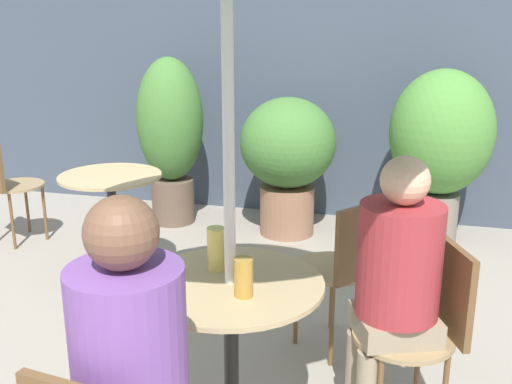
{
  "coord_description": "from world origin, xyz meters",
  "views": [
    {
      "loc": [
        0.81,
        -1.97,
        1.74
      ],
      "look_at": [
        0.18,
        0.47,
        1.0
      ],
      "focal_mm": 42.0,
      "sensor_mm": 36.0,
      "label": 1
    }
  ],
  "objects_px": {
    "cafe_table_near": "(231,325)",
    "seated_person_0": "(133,367)",
    "bistro_chair_1": "(425,320)",
    "potted_plant_0": "(170,131)",
    "bistro_chair_3": "(5,179)",
    "seated_person_1": "(395,277)",
    "beer_glass_1": "(243,277)",
    "cafe_table_far": "(112,206)",
    "potted_plant_2": "(441,140)",
    "bistro_chair_2": "(346,261)",
    "beer_glass_0": "(216,249)",
    "potted_plant_1": "(288,153)"
  },
  "relations": [
    {
      "from": "cafe_table_far",
      "to": "beer_glass_1",
      "type": "relative_size",
      "value": 5.09
    },
    {
      "from": "seated_person_1",
      "to": "potted_plant_1",
      "type": "distance_m",
      "value": 2.53
    },
    {
      "from": "cafe_table_near",
      "to": "bistro_chair_1",
      "type": "height_order",
      "value": "bistro_chair_1"
    },
    {
      "from": "seated_person_0",
      "to": "potted_plant_2",
      "type": "relative_size",
      "value": 0.94
    },
    {
      "from": "bistro_chair_3",
      "to": "potted_plant_2",
      "type": "bearing_deg",
      "value": -139.11
    },
    {
      "from": "beer_glass_0",
      "to": "potted_plant_2",
      "type": "relative_size",
      "value": 0.13
    },
    {
      "from": "bistro_chair_2",
      "to": "seated_person_1",
      "type": "height_order",
      "value": "seated_person_1"
    },
    {
      "from": "beer_glass_0",
      "to": "seated_person_0",
      "type": "bearing_deg",
      "value": -90.36
    },
    {
      "from": "bistro_chair_2",
      "to": "bistro_chair_3",
      "type": "height_order",
      "value": "same"
    },
    {
      "from": "beer_glass_1",
      "to": "potted_plant_0",
      "type": "relative_size",
      "value": 0.1
    },
    {
      "from": "bistro_chair_3",
      "to": "beer_glass_0",
      "type": "height_order",
      "value": "beer_glass_0"
    },
    {
      "from": "cafe_table_far",
      "to": "potted_plant_1",
      "type": "distance_m",
      "value": 1.55
    },
    {
      "from": "cafe_table_near",
      "to": "beer_glass_1",
      "type": "xyz_separation_m",
      "value": [
        0.08,
        -0.11,
        0.26
      ]
    },
    {
      "from": "bistro_chair_1",
      "to": "potted_plant_2",
      "type": "bearing_deg",
      "value": 155.17
    },
    {
      "from": "bistro_chair_2",
      "to": "seated_person_1",
      "type": "xyz_separation_m",
      "value": [
        0.25,
        -0.6,
        0.21
      ]
    },
    {
      "from": "bistro_chair_3",
      "to": "potted_plant_2",
      "type": "distance_m",
      "value": 3.38
    },
    {
      "from": "potted_plant_0",
      "to": "potted_plant_2",
      "type": "bearing_deg",
      "value": 0.58
    },
    {
      "from": "cafe_table_near",
      "to": "seated_person_0",
      "type": "xyz_separation_m",
      "value": [
        -0.09,
        -0.66,
        0.2
      ]
    },
    {
      "from": "potted_plant_0",
      "to": "seated_person_0",
      "type": "bearing_deg",
      "value": -69.51
    },
    {
      "from": "cafe_table_far",
      "to": "beer_glass_0",
      "type": "xyz_separation_m",
      "value": [
        1.15,
        -1.28,
        0.3
      ]
    },
    {
      "from": "beer_glass_0",
      "to": "beer_glass_1",
      "type": "height_order",
      "value": "beer_glass_0"
    },
    {
      "from": "bistro_chair_2",
      "to": "seated_person_0",
      "type": "height_order",
      "value": "seated_person_0"
    },
    {
      "from": "bistro_chair_1",
      "to": "bistro_chair_2",
      "type": "distance_m",
      "value": 0.67
    },
    {
      "from": "bistro_chair_2",
      "to": "potted_plant_2",
      "type": "distance_m",
      "value": 1.91
    },
    {
      "from": "bistro_chair_2",
      "to": "potted_plant_2",
      "type": "xyz_separation_m",
      "value": [
        0.51,
        1.82,
        0.31
      ]
    },
    {
      "from": "cafe_table_far",
      "to": "potted_plant_2",
      "type": "distance_m",
      "value": 2.49
    },
    {
      "from": "seated_person_0",
      "to": "potted_plant_1",
      "type": "distance_m",
      "value": 3.27
    },
    {
      "from": "bistro_chair_2",
      "to": "beer_glass_1",
      "type": "xyz_separation_m",
      "value": [
        -0.28,
        -0.95,
        0.3
      ]
    },
    {
      "from": "seated_person_1",
      "to": "beer_glass_0",
      "type": "height_order",
      "value": "seated_person_1"
    },
    {
      "from": "beer_glass_1",
      "to": "cafe_table_far",
      "type": "bearing_deg",
      "value": 131.63
    },
    {
      "from": "cafe_table_near",
      "to": "potted_plant_0",
      "type": "bearing_deg",
      "value": 116.7
    },
    {
      "from": "cafe_table_far",
      "to": "seated_person_1",
      "type": "height_order",
      "value": "seated_person_1"
    },
    {
      "from": "bistro_chair_2",
      "to": "potted_plant_0",
      "type": "distance_m",
      "value": 2.48
    },
    {
      "from": "bistro_chair_1",
      "to": "cafe_table_far",
      "type": "bearing_deg",
      "value": -140.24
    },
    {
      "from": "beer_glass_0",
      "to": "cafe_table_far",
      "type": "bearing_deg",
      "value": 131.9
    },
    {
      "from": "potted_plant_0",
      "to": "cafe_table_near",
      "type": "bearing_deg",
      "value": -63.3
    },
    {
      "from": "cafe_table_near",
      "to": "cafe_table_far",
      "type": "height_order",
      "value": "same"
    },
    {
      "from": "seated_person_1",
      "to": "cafe_table_far",
      "type": "bearing_deg",
      "value": -143.19
    },
    {
      "from": "seated_person_0",
      "to": "beer_glass_0",
      "type": "distance_m",
      "value": 0.76
    },
    {
      "from": "beer_glass_1",
      "to": "potted_plant_0",
      "type": "height_order",
      "value": "potted_plant_0"
    },
    {
      "from": "beer_glass_0",
      "to": "potted_plant_1",
      "type": "relative_size",
      "value": 0.16
    },
    {
      "from": "seated_person_1",
      "to": "potted_plant_2",
      "type": "bearing_deg",
      "value": 152.06
    },
    {
      "from": "bistro_chair_3",
      "to": "seated_person_1",
      "type": "bearing_deg",
      "value": 178.74
    },
    {
      "from": "potted_plant_2",
      "to": "cafe_table_near",
      "type": "bearing_deg",
      "value": -108.23
    },
    {
      "from": "seated_person_1",
      "to": "beer_glass_1",
      "type": "bearing_deg",
      "value": -78.34
    },
    {
      "from": "potted_plant_2",
      "to": "seated_person_1",
      "type": "bearing_deg",
      "value": -96.12
    },
    {
      "from": "bistro_chair_1",
      "to": "potted_plant_0",
      "type": "xyz_separation_m",
      "value": [
        -2.08,
        2.34,
        0.28
      ]
    },
    {
      "from": "cafe_table_near",
      "to": "cafe_table_far",
      "type": "xyz_separation_m",
      "value": [
        -1.24,
        1.38,
        -0.02
      ]
    },
    {
      "from": "bistro_chair_3",
      "to": "potted_plant_0",
      "type": "height_order",
      "value": "potted_plant_0"
    },
    {
      "from": "cafe_table_near",
      "to": "bistro_chair_2",
      "type": "bearing_deg",
      "value": 66.52
    }
  ]
}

